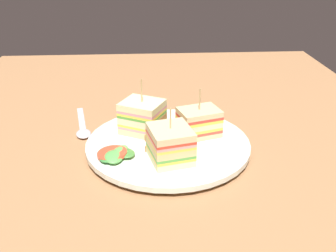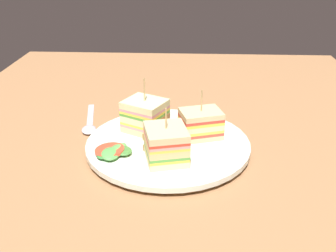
% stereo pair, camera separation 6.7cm
% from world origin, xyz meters
% --- Properties ---
extents(ground_plane, '(1.30, 0.99, 0.02)m').
position_xyz_m(ground_plane, '(0.00, 0.00, -0.01)').
color(ground_plane, '#A17048').
extents(plate, '(0.29, 0.29, 0.02)m').
position_xyz_m(plate, '(0.00, 0.00, 0.01)').
color(plate, white).
rests_on(plate, ground_plane).
extents(sandwich_wedge_0, '(0.09, 0.09, 0.10)m').
position_xyz_m(sandwich_wedge_0, '(0.04, 0.04, 0.05)').
color(sandwich_wedge_0, beige).
rests_on(sandwich_wedge_0, plate).
extents(sandwich_wedge_1, '(0.08, 0.08, 0.09)m').
position_xyz_m(sandwich_wedge_1, '(-0.06, 0.00, 0.04)').
color(sandwich_wedge_1, beige).
rests_on(sandwich_wedge_1, plate).
extents(sandwich_wedge_2, '(0.07, 0.08, 0.09)m').
position_xyz_m(sandwich_wedge_2, '(0.02, -0.06, 0.04)').
color(sandwich_wedge_2, beige).
rests_on(sandwich_wedge_2, plate).
extents(chip_pile, '(0.07, 0.07, 0.02)m').
position_xyz_m(chip_pile, '(-0.00, -0.01, 0.03)').
color(chip_pile, '#E6C97C').
rests_on(chip_pile, plate).
extents(salad_garnish, '(0.07, 0.07, 0.01)m').
position_xyz_m(salad_garnish, '(-0.05, 0.09, 0.02)').
color(salad_garnish, '#437F37').
rests_on(salad_garnish, plate).
extents(spoon, '(0.16, 0.05, 0.01)m').
position_xyz_m(spoon, '(0.08, 0.16, 0.00)').
color(spoon, silver).
rests_on(spoon, ground_plane).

